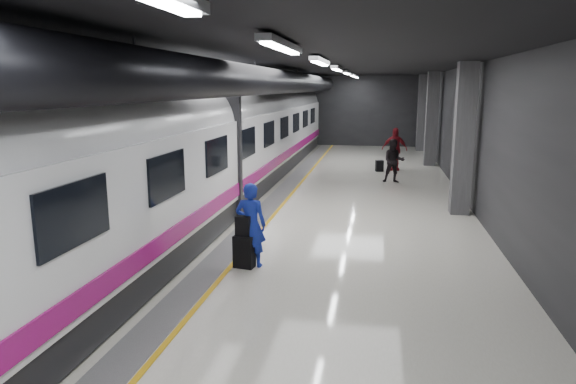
{
  "coord_description": "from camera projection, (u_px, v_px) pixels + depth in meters",
  "views": [
    {
      "loc": [
        2.1,
        -13.89,
        3.78
      ],
      "look_at": [
        0.05,
        -2.42,
        1.39
      ],
      "focal_mm": 32.0,
      "sensor_mm": 36.0,
      "label": 1
    }
  ],
  "objects": [
    {
      "name": "platform_hall",
      "position": [
        297.0,
        95.0,
        14.77
      ],
      "size": [
        10.02,
        40.02,
        4.51
      ],
      "color": "black",
      "rests_on": "ground"
    },
    {
      "name": "ground",
      "position": [
        301.0,
        223.0,
        14.51
      ],
      "size": [
        40.0,
        40.0,
        0.0
      ],
      "primitive_type": "plane",
      "color": "silver",
      "rests_on": "ground"
    },
    {
      "name": "suitcase_far",
      "position": [
        379.0,
        166.0,
        23.38
      ],
      "size": [
        0.39,
        0.31,
        0.5
      ],
      "primitive_type": "cube",
      "rotation": [
        0.0,
        0.0,
        0.31
      ],
      "color": "black",
      "rests_on": "ground"
    },
    {
      "name": "traveler_main",
      "position": [
        251.0,
        225.0,
        10.88
      ],
      "size": [
        0.68,
        0.46,
        1.82
      ],
      "primitive_type": "imported",
      "rotation": [
        0.0,
        0.0,
        3.11
      ],
      "color": "#1A1DC3",
      "rests_on": "ground"
    },
    {
      "name": "train",
      "position": [
        190.0,
        148.0,
        14.66
      ],
      "size": [
        3.05,
        38.0,
        4.05
      ],
      "color": "black",
      "rests_on": "ground"
    },
    {
      "name": "traveler_far_a",
      "position": [
        394.0,
        161.0,
        20.51
      ],
      "size": [
        0.86,
        0.68,
        1.75
      ],
      "primitive_type": "imported",
      "rotation": [
        0.0,
        0.0,
        0.02
      ],
      "color": "black",
      "rests_on": "ground"
    },
    {
      "name": "traveler_far_b",
      "position": [
        394.0,
        149.0,
        23.58
      ],
      "size": [
        1.18,
        0.56,
        1.95
      ],
      "primitive_type": "imported",
      "rotation": [
        0.0,
        0.0,
        0.07
      ],
      "color": "maroon",
      "rests_on": "ground"
    },
    {
      "name": "shoulder_bag",
      "position": [
        243.0,
        226.0,
        10.79
      ],
      "size": [
        0.33,
        0.19,
        0.42
      ],
      "primitive_type": "cube",
      "rotation": [
        0.0,
        0.0,
        -0.07
      ],
      "color": "black",
      "rests_on": "suitcase_main"
    },
    {
      "name": "suitcase_main",
      "position": [
        244.0,
        252.0,
        10.89
      ],
      "size": [
        0.47,
        0.34,
        0.7
      ],
      "primitive_type": "cube",
      "rotation": [
        0.0,
        0.0,
        -0.16
      ],
      "color": "black",
      "rests_on": "ground"
    }
  ]
}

